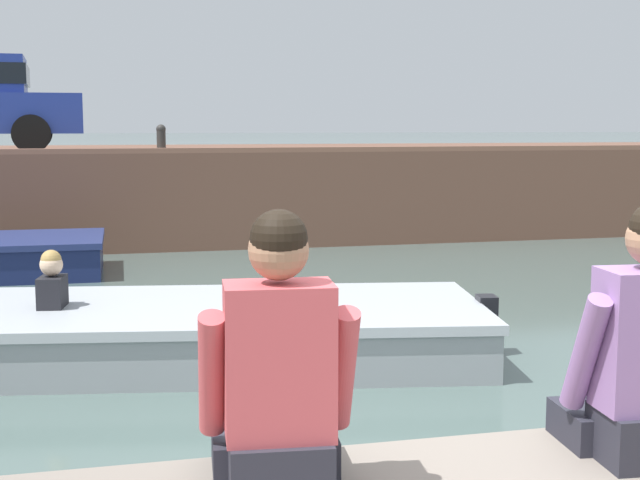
# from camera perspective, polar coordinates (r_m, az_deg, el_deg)

# --- Properties ---
(ground_plane) EXTENTS (400.00, 400.00, 0.00)m
(ground_plane) POSITION_cam_1_polar(r_m,az_deg,el_deg) (8.94, -4.19, -5.50)
(ground_plane) COLOR #4C605B
(far_quay_wall) EXTENTS (60.00, 6.00, 1.55)m
(far_quay_wall) POSITION_cam_1_polar(r_m,az_deg,el_deg) (17.10, -8.88, 3.23)
(far_quay_wall) COLOR brown
(far_quay_wall) RESTS_ON ground
(far_wall_coping) EXTENTS (60.00, 0.24, 0.08)m
(far_wall_coping) POSITION_cam_1_polar(r_m,az_deg,el_deg) (14.20, -7.95, 5.71)
(far_wall_coping) COLOR brown
(far_wall_coping) RESTS_ON far_quay_wall
(motorboat_passing) EXTENTS (6.82, 2.82, 0.96)m
(motorboat_passing) POSITION_cam_1_polar(r_m,az_deg,el_deg) (7.75, -12.59, -5.87)
(motorboat_passing) COLOR #93999E
(motorboat_passing) RESTS_ON ground
(mooring_bollard_mid) EXTENTS (0.15, 0.15, 0.45)m
(mooring_bollard_mid) POSITION_cam_1_polar(r_m,az_deg,el_deg) (14.28, -10.13, 6.47)
(mooring_bollard_mid) COLOR #2D2B28
(mooring_bollard_mid) RESTS_ON far_quay_wall
(person_seated_left) EXTENTS (0.55, 0.55, 0.96)m
(person_seated_left) POSITION_cam_1_polar(r_m,az_deg,el_deg) (3.04, -2.71, -9.14)
(person_seated_left) COLOR #282833
(person_seated_left) RESTS_ON near_quay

